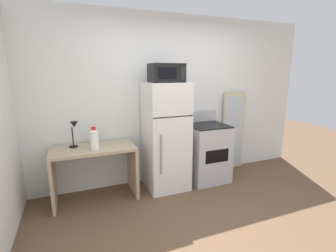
{
  "coord_description": "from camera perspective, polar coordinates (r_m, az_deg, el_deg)",
  "views": [
    {
      "loc": [
        -1.47,
        -1.94,
        1.74
      ],
      "look_at": [
        -0.26,
        1.1,
        1.01
      ],
      "focal_mm": 26.09,
      "sensor_mm": 36.0,
      "label": 1
    }
  ],
  "objects": [
    {
      "name": "spray_bottle",
      "position": [
        3.55,
        -16.92,
        -2.54
      ],
      "size": [
        0.06,
        0.06,
        0.25
      ],
      "color": "green",
      "rests_on": "desk"
    },
    {
      "name": "leaning_mirror",
      "position": [
        4.54,
        14.94,
        -1.08
      ],
      "size": [
        0.44,
        0.03,
        1.4
      ],
      "color": "#C6B793",
      "rests_on": "ground"
    },
    {
      "name": "paper_towel_roll",
      "position": [
        3.32,
        -16.8,
        -3.2
      ],
      "size": [
        0.11,
        0.11,
        0.24
      ],
      "primitive_type": "cylinder",
      "color": "white",
      "rests_on": "desk"
    },
    {
      "name": "desk_lamp",
      "position": [
        3.45,
        -21.14,
        -0.85
      ],
      "size": [
        0.14,
        0.12,
        0.35
      ],
      "color": "black",
      "rests_on": "desk"
    },
    {
      "name": "wall_back_white",
      "position": [
        3.95,
        0.24,
        6.18
      ],
      "size": [
        5.0,
        0.1,
        2.6
      ],
      "primitive_type": "cube",
      "color": "silver",
      "rests_on": "ground"
    },
    {
      "name": "oven_range",
      "position": [
        4.03,
        9.03,
        -6.0
      ],
      "size": [
        0.62,
        0.61,
        1.1
      ],
      "color": "#B7B7BC",
      "rests_on": "ground"
    },
    {
      "name": "microwave",
      "position": [
        3.49,
        -0.41,
        12.29
      ],
      "size": [
        0.46,
        0.35,
        0.26
      ],
      "color": "black",
      "rests_on": "refrigerator"
    },
    {
      "name": "refrigerator",
      "position": [
        3.63,
        -0.51,
        -2.48
      ],
      "size": [
        0.6,
        0.62,
        1.59
      ],
      "color": "white",
      "rests_on": "ground"
    },
    {
      "name": "desk",
      "position": [
        3.51,
        -16.83,
        -8.34
      ],
      "size": [
        1.1,
        0.56,
        0.75
      ],
      "color": "tan",
      "rests_on": "ground"
    },
    {
      "name": "ground_plane",
      "position": [
        2.99,
        13.65,
        -23.41
      ],
      "size": [
        12.0,
        12.0,
        0.0
      ],
      "primitive_type": "plane",
      "color": "brown"
    }
  ]
}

